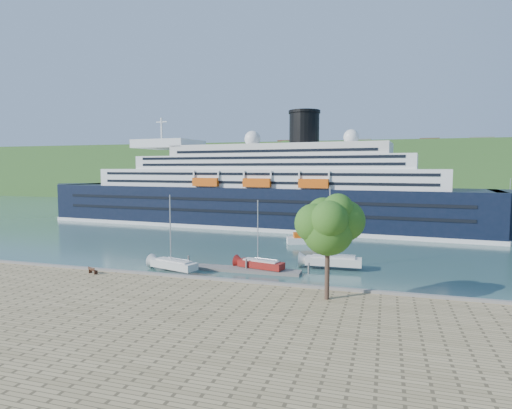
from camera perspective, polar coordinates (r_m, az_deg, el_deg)
The scene contains 11 objects.
ground at distance 50.13m, azimuth -7.51°, elevation -10.83°, with size 400.00×400.00×0.00m, color #2C4F4B.
far_hillside at distance 189.94m, azimuth 10.98°, elevation 4.30°, with size 400.00×50.00×24.00m, color #396327.
quay_coping at distance 49.66m, azimuth -7.62°, elevation -9.61°, with size 220.00×0.50×0.30m, color slate.
cruise_ship at distance 99.61m, azimuth -0.47°, elevation 4.63°, with size 116.91×17.02×26.25m, color black, non-canonical shape.
park_bench at distance 54.97m, azimuth -20.90°, elevation -8.17°, with size 1.35×0.56×0.87m, color #462614, non-canonical shape.
promenade_tree at distance 41.25m, azimuth 9.53°, elevation -5.02°, with size 6.63×6.63×10.98m, color #295F19, non-canonical shape.
floating_pontoon at distance 57.36m, azimuth -3.29°, elevation -8.57°, with size 18.53×2.26×0.41m, color gray, non-canonical shape.
sailboat_white_near at distance 56.51m, azimuth -10.96°, elevation -4.08°, with size 7.47×2.07×9.65m, color silver, non-canonical shape.
sailboat_red at distance 56.02m, azimuth 0.67°, elevation -4.44°, with size 6.92×1.92×8.94m, color maroon, non-canonical shape.
sailboat_white_far at distance 57.91m, azimuth 10.33°, elevation -3.39°, with size 8.19×2.27×10.58m, color silver, non-canonical shape.
tender_launch at distance 77.65m, azimuth 6.75°, elevation -4.47°, with size 7.07×2.42×1.95m, color #D34F0C, non-canonical shape.
Camera 1 is at (20.18, -43.86, 13.51)m, focal length 30.00 mm.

